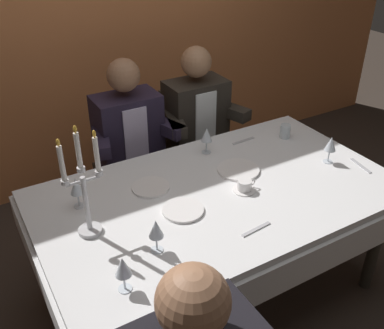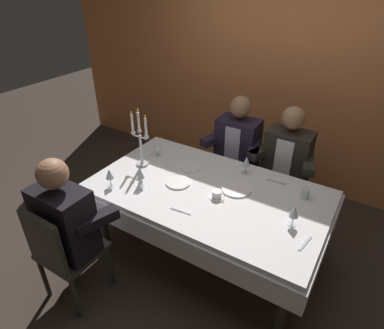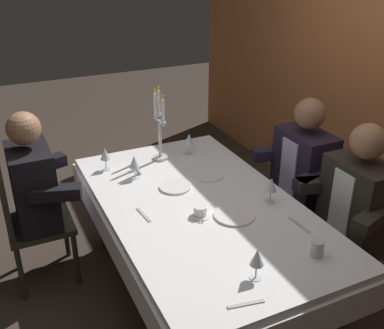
# 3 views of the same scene
# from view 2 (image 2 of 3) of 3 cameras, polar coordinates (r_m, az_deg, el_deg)

# --- Properties ---
(ground_plane) EXTENTS (12.00, 12.00, 0.00)m
(ground_plane) POSITION_cam_2_polar(r_m,az_deg,el_deg) (3.16, 2.40, -15.32)
(ground_plane) COLOR #3B3028
(back_wall) EXTENTS (6.00, 0.12, 2.70)m
(back_wall) POSITION_cam_2_polar(r_m,az_deg,el_deg) (3.84, 15.81, 15.83)
(back_wall) COLOR #DA7D46
(back_wall) RESTS_ON ground_plane
(dining_table) EXTENTS (1.94, 1.14, 0.74)m
(dining_table) POSITION_cam_2_polar(r_m,az_deg,el_deg) (2.74, 2.68, -6.31)
(dining_table) COLOR white
(dining_table) RESTS_ON ground_plane
(candelabra) EXTENTS (0.19, 0.11, 0.55)m
(candelabra) POSITION_cam_2_polar(r_m,az_deg,el_deg) (2.92, -8.98, 3.67)
(candelabra) COLOR silver
(candelabra) RESTS_ON dining_table
(dinner_plate_0) EXTENTS (0.20, 0.20, 0.01)m
(dinner_plate_0) POSITION_cam_2_polar(r_m,az_deg,el_deg) (2.95, -0.40, -0.43)
(dinner_plate_0) COLOR white
(dinner_plate_0) RESTS_ON dining_table
(dinner_plate_1) EXTENTS (0.24, 0.24, 0.01)m
(dinner_plate_1) POSITION_cam_2_polar(r_m,az_deg,el_deg) (2.68, 7.79, -4.27)
(dinner_plate_1) COLOR white
(dinner_plate_1) RESTS_ON dining_table
(dinner_plate_2) EXTENTS (0.21, 0.21, 0.01)m
(dinner_plate_2) POSITION_cam_2_polar(r_m,az_deg,el_deg) (2.74, -2.45, -3.15)
(dinner_plate_2) COLOR white
(dinner_plate_2) RESTS_ON dining_table
(wine_glass_0) EXTENTS (0.07, 0.07, 0.16)m
(wine_glass_0) POSITION_cam_2_polar(r_m,az_deg,el_deg) (2.36, 17.44, -7.97)
(wine_glass_0) COLOR silver
(wine_glass_0) RESTS_ON dining_table
(wine_glass_1) EXTENTS (0.07, 0.07, 0.16)m
(wine_glass_1) POSITION_cam_2_polar(r_m,az_deg,el_deg) (3.11, -5.97, 3.49)
(wine_glass_1) COLOR silver
(wine_glass_1) RESTS_ON dining_table
(wine_glass_2) EXTENTS (0.07, 0.07, 0.16)m
(wine_glass_2) POSITION_cam_2_polar(r_m,az_deg,el_deg) (2.85, 9.49, 0.49)
(wine_glass_2) COLOR silver
(wine_glass_2) RESTS_ON dining_table
(wine_glass_3) EXTENTS (0.07, 0.07, 0.16)m
(wine_glass_3) POSITION_cam_2_polar(r_m,az_deg,el_deg) (2.68, -8.99, -1.60)
(wine_glass_3) COLOR silver
(wine_glass_3) RESTS_ON dining_table
(wine_glass_4) EXTENTS (0.07, 0.07, 0.16)m
(wine_glass_4) POSITION_cam_2_polar(r_m,az_deg,el_deg) (2.72, -14.24, -1.68)
(wine_glass_4) COLOR silver
(wine_glass_4) RESTS_ON dining_table
(water_tumbler_0) EXTENTS (0.07, 0.07, 0.09)m
(water_tumbler_0) POSITION_cam_2_polar(r_m,az_deg,el_deg) (2.70, 19.19, -4.72)
(water_tumbler_0) COLOR silver
(water_tumbler_0) RESTS_ON dining_table
(coffee_cup_0) EXTENTS (0.13, 0.12, 0.06)m
(coffee_cup_0) POSITION_cam_2_polar(r_m,az_deg,el_deg) (2.57, 4.38, -5.28)
(coffee_cup_0) COLOR white
(coffee_cup_0) RESTS_ON dining_table
(fork_0) EXTENTS (0.05, 0.17, 0.01)m
(fork_0) POSITION_cam_2_polar(r_m,az_deg,el_deg) (2.31, 19.18, -12.88)
(fork_0) COLOR #B7B7BC
(fork_0) RESTS_ON dining_table
(fork_1) EXTENTS (0.17, 0.03, 0.01)m
(fork_1) POSITION_cam_2_polar(r_m,az_deg,el_deg) (2.44, -1.99, -8.12)
(fork_1) COLOR #B7B7BC
(fork_1) RESTS_ON dining_table
(fork_2) EXTENTS (0.17, 0.03, 0.01)m
(fork_2) POSITION_cam_2_polar(r_m,az_deg,el_deg) (2.84, 14.53, -2.96)
(fork_2) COLOR #B7B7BC
(fork_2) RESTS_ON dining_table
(seated_diner_0) EXTENTS (0.63, 0.48, 1.24)m
(seated_diner_0) POSITION_cam_2_polar(r_m,az_deg,el_deg) (2.53, -21.47, -9.21)
(seated_diner_0) COLOR #332E26
(seated_diner_0) RESTS_ON ground_plane
(seated_diner_1) EXTENTS (0.63, 0.48, 1.24)m
(seated_diner_1) POSITION_cam_2_polar(r_m,az_deg,el_deg) (3.42, 8.00, 3.73)
(seated_diner_1) COLOR #332E26
(seated_diner_1) RESTS_ON ground_plane
(seated_diner_2) EXTENTS (0.63, 0.48, 1.24)m
(seated_diner_2) POSITION_cam_2_polar(r_m,az_deg,el_deg) (3.27, 16.31, 1.40)
(seated_diner_2) COLOR #332E26
(seated_diner_2) RESTS_ON ground_plane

